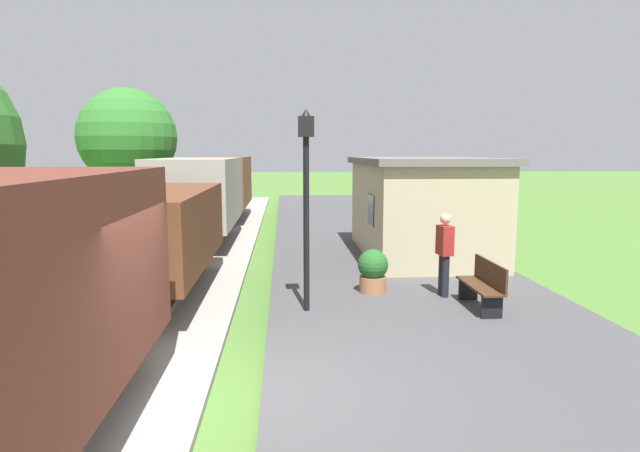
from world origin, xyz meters
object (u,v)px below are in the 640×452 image
station_hut (420,206)px  potted_planter (373,270)px  person_waiting (444,251)px  tree_field_left (127,137)px  lamp_post_near (306,173)px  freight_train (180,209)px  bench_near_hut (484,284)px

station_hut → potted_planter: 4.58m
person_waiting → tree_field_left: size_ratio=0.28×
potted_planter → lamp_post_near: size_ratio=0.25×
freight_train → tree_field_left: 11.31m
station_hut → potted_planter: (-2.04, -4.00, -0.93)m
bench_near_hut → station_hut: bearing=88.2°
bench_near_hut → potted_planter: (-1.88, 1.30, 0.00)m
tree_field_left → station_hut: bearing=-43.1°
freight_train → bench_near_hut: freight_train is taller
station_hut → potted_planter: bearing=-117.1°
bench_near_hut → person_waiting: bearing=117.7°
station_hut → tree_field_left: (-11.06, 10.35, 2.22)m
station_hut → bench_near_hut: (-0.16, -5.30, -0.93)m
freight_train → potted_planter: freight_train is taller
bench_near_hut → lamp_post_near: size_ratio=0.41×
person_waiting → potted_planter: bearing=-22.8°
tree_field_left → lamp_post_near: bearing=-64.0°
person_waiting → freight_train: bearing=-43.5°
station_hut → bench_near_hut: bearing=-91.8°
freight_train → potted_planter: size_ratio=28.38×
potted_planter → tree_field_left: (-9.02, 14.34, 3.15)m
potted_planter → bench_near_hut: bearing=-34.8°
potted_planter → tree_field_left: bearing=122.1°
station_hut → bench_near_hut: size_ratio=3.87×
freight_train → bench_near_hut: 8.61m
potted_planter → station_hut: bearing=62.9°
bench_near_hut → person_waiting: person_waiting is taller
person_waiting → tree_field_left: bearing=-62.1°
potted_planter → lamp_post_near: bearing=-140.9°
bench_near_hut → potted_planter: 2.29m
person_waiting → lamp_post_near: (-2.85, -0.79, 1.62)m
bench_near_hut → person_waiting: (-0.48, 0.92, 0.46)m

